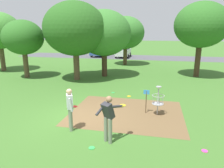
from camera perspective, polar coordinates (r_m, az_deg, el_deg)
name	(u,v)px	position (r m, az deg, el deg)	size (l,w,h in m)	color
ground_plane	(77,118)	(9.65, -9.64, -9.29)	(160.00, 160.00, 0.00)	#3D6B28
dirt_tee_pad	(126,112)	(10.15, 4.01, -7.86)	(5.35, 4.26, 0.01)	brown
disc_golf_basket	(157,99)	(9.87, 12.30, -4.17)	(0.98, 0.58, 1.39)	#9E9EA3
player_foreground_watching	(108,116)	(7.22, -1.01, -8.94)	(0.96, 0.80, 1.71)	slate
player_throwing	(70,107)	(8.27, -11.57, -6.27)	(0.45, 0.49, 1.71)	slate
frisbee_near_basket	(113,93)	(13.24, 0.30, -2.39)	(0.21, 0.21, 0.02)	green
frisbee_by_tee	(92,148)	(7.33, -5.67, -17.22)	(0.21, 0.21, 0.02)	green
frisbee_mid_grass	(205,151)	(7.78, 24.31, -16.55)	(0.20, 0.20, 0.02)	#E53D99
frisbee_far_left	(129,96)	(12.56, 4.74, -3.39)	(0.24, 0.24, 0.02)	gold
tree_near_left	(23,38)	(18.73, -23.44, 11.72)	(3.31, 3.31, 4.76)	brown
tree_mid_left	(125,33)	(24.24, 3.76, 13.99)	(4.32, 4.32, 5.51)	#4C3823
tree_mid_center	(75,29)	(16.71, -10.25, 14.78)	(4.88, 4.88, 6.10)	brown
tree_mid_right	(104,33)	(17.77, -2.20, 13.89)	(4.50, 4.50, 5.60)	#422D1E
tree_far_left	(201,25)	(19.06, 23.54, 14.74)	(4.39, 4.39, 6.21)	#422D1E
parking_lot_strip	(134,57)	(31.69, 6.17, 7.42)	(36.00, 6.00, 0.01)	#4C4C51
parked_car_leftmost	(100,50)	(32.62, -3.28, 9.30)	(2.37, 4.39, 1.84)	#2D4784
parked_car_center_left	(123,51)	(31.48, 3.17, 9.12)	(1.99, 4.21, 1.84)	silver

